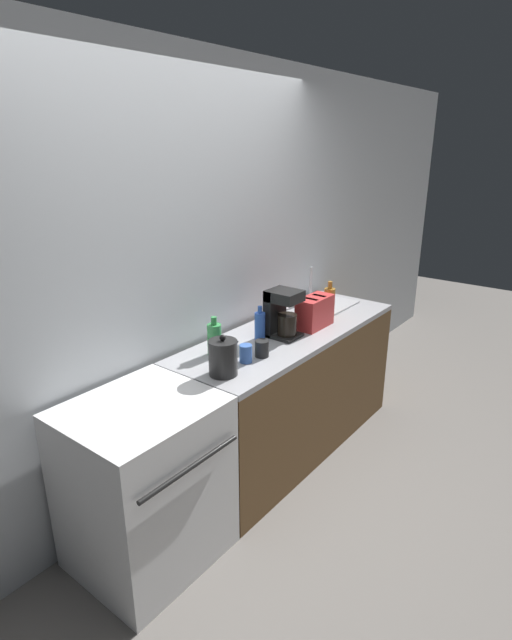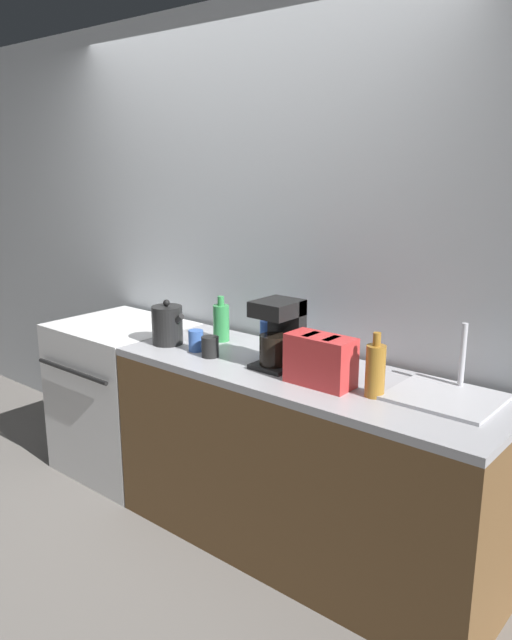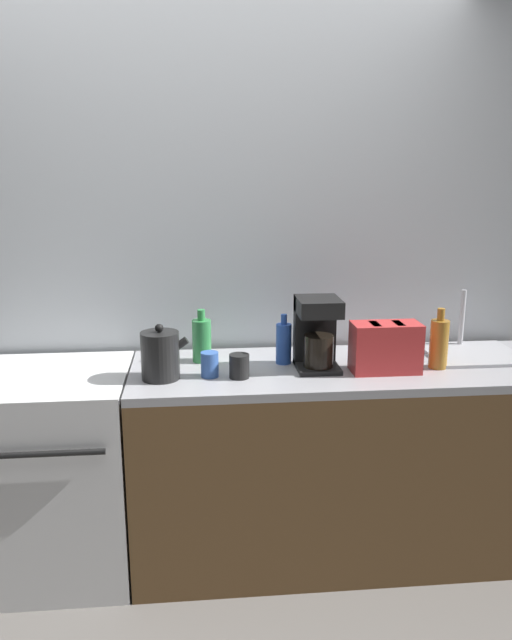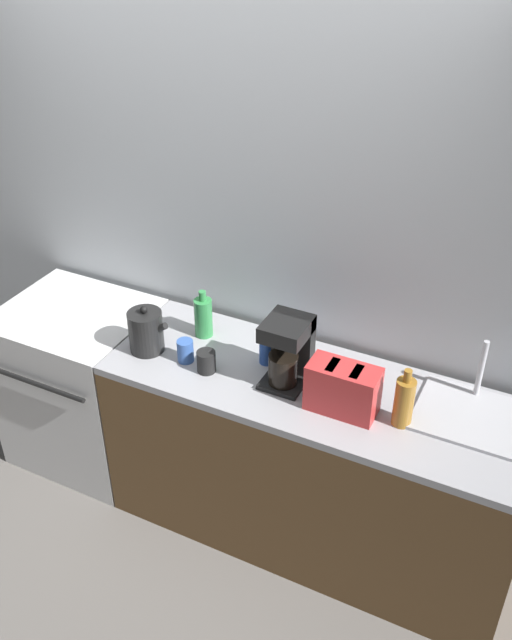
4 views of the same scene
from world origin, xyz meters
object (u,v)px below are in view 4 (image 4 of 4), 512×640
at_px(kettle, 146,331).
at_px(coffee_maker, 288,349).
at_px(bottle_amber, 404,402).
at_px(bottle_green, 203,317).
at_px(cup_black, 206,362).
at_px(stove, 84,382).
at_px(bottle_blue, 267,345).
at_px(toaster, 343,389).
at_px(cup_blue, 185,351).

bearing_deg(kettle, coffee_maker, 7.20).
bearing_deg(bottle_amber, bottle_green, 169.34).
bearing_deg(bottle_amber, cup_black, -176.85).
xyz_separation_m(coffee_maker, cup_black, (-0.34, -0.10, -0.11)).
bearing_deg(bottle_green, stove, -169.53).
height_order(kettle, bottle_amber, bottle_amber).
distance_m(bottle_amber, bottle_blue, 0.67).
distance_m(toaster, cup_blue, 0.74).
xyz_separation_m(toaster, cup_black, (-0.62, -0.02, -0.06)).
distance_m(coffee_maker, bottle_blue, 0.17).
bearing_deg(coffee_maker, stove, 179.53).
distance_m(kettle, coffee_maker, 0.67).
bearing_deg(bottle_amber, kettle, -178.63).
bearing_deg(cup_blue, coffee_maker, 9.63).
distance_m(cup_blue, cup_black, 0.12).
bearing_deg(kettle, bottle_green, 52.11).
bearing_deg(bottle_blue, cup_black, -140.01).
relative_size(bottle_blue, cup_black, 2.24).
distance_m(stove, cup_black, 0.97).
bearing_deg(kettle, stove, 169.64).
xyz_separation_m(stove, kettle, (0.51, -0.09, 0.54)).
bearing_deg(bottle_amber, cup_blue, -178.66).
bearing_deg(cup_black, stove, 172.28).
bearing_deg(cup_black, bottle_amber, 3.15).
relative_size(kettle, cup_black, 2.33).
xyz_separation_m(toaster, bottle_amber, (0.24, 0.03, 0.00)).
height_order(bottle_green, bottle_blue, bottle_green).
distance_m(kettle, cup_black, 0.32).
relative_size(cup_blue, cup_black, 1.06).
height_order(kettle, toaster, kettle).
xyz_separation_m(kettle, bottle_amber, (1.18, 0.03, 0.01)).
height_order(cup_blue, cup_black, cup_blue).
bearing_deg(cup_black, bottle_blue, 39.99).
distance_m(toaster, bottle_amber, 0.24).
xyz_separation_m(bottle_green, cup_black, (0.15, -0.24, -0.05)).
bearing_deg(stove, cup_black, -7.72).
bearing_deg(bottle_blue, coffee_maker, -28.47).
height_order(stove, cup_black, cup_black).
xyz_separation_m(stove, toaster, (1.45, -0.09, 0.54)).
xyz_separation_m(kettle, bottle_blue, (0.53, 0.16, -0.01)).
height_order(coffee_maker, bottle_green, coffee_maker).
bearing_deg(bottle_amber, toaster, -173.63).
xyz_separation_m(coffee_maker, bottle_amber, (0.52, -0.06, -0.05)).
height_order(kettle, bottle_blue, kettle).
xyz_separation_m(bottle_amber, bottle_green, (-1.01, 0.19, -0.01)).
bearing_deg(bottle_blue, cup_blue, -155.43).
relative_size(stove, kettle, 3.87).
height_order(kettle, bottle_green, bottle_green).
xyz_separation_m(coffee_maker, bottle_green, (-0.49, 0.14, -0.06)).
bearing_deg(cup_black, toaster, 1.88).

